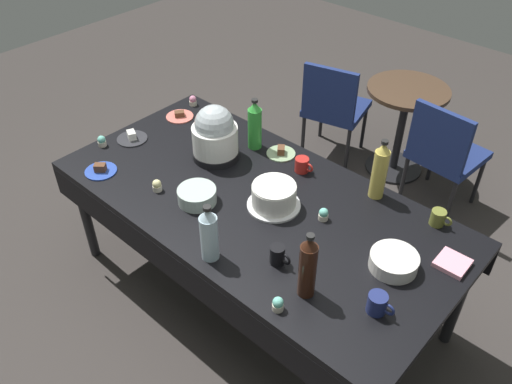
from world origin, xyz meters
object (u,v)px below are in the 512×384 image
dessert_plate_sage (281,152)px  coffee_mug_navy (378,304)px  dessert_plate_cobalt (101,170)px  cupcake_mint (193,101)px  cupcake_vanilla (323,214)px  coffee_mug_olive (438,218)px  dessert_plate_coral (180,116)px  coffee_mug_black (278,255)px  soda_bottle_lime_soda (255,125)px  frosted_layer_cake (274,196)px  coffee_mug_red (302,165)px  soda_bottle_ginger_ale (380,171)px  ceramic_snack_bowl (394,262)px  slow_cooker (215,135)px  cupcake_lemon (214,120)px  round_cafe_table (404,115)px  soda_bottle_water (209,234)px  cupcake_rose (278,304)px  soda_bottle_cola (308,267)px  cupcake_cocoa (157,186)px  maroon_chair_right (444,151)px  glass_salad_bowl (197,195)px  potluck_table (256,208)px  dessert_plate_charcoal (132,137)px  cupcake_berry (102,141)px  maroon_chair_left (334,105)px

dessert_plate_sage → coffee_mug_navy: 1.21m
dessert_plate_cobalt → cupcake_mint: 0.88m
cupcake_vanilla → coffee_mug_olive: bearing=38.5°
dessert_plate_coral → coffee_mug_navy: size_ratio=1.43×
coffee_mug_black → soda_bottle_lime_soda: bearing=138.7°
frosted_layer_cake → coffee_mug_red: frosted_layer_cake is taller
dessert_plate_sage → coffee_mug_olive: 0.97m
soda_bottle_ginger_ale → cupcake_mint: bearing=180.0°
cupcake_vanilla → coffee_mug_navy: size_ratio=0.54×
dessert_plate_cobalt → soda_bottle_ginger_ale: (1.26, 0.86, 0.15)m
dessert_plate_sage → cupcake_mint: size_ratio=2.54×
ceramic_snack_bowl → slow_cooker: bearing=176.6°
coffee_mug_red → cupcake_lemon: bearing=178.9°
dessert_plate_coral → cupcake_lemon: (0.24, 0.09, 0.02)m
coffee_mug_olive → round_cafe_table: coffee_mug_olive is taller
soda_bottle_water → coffee_mug_black: soda_bottle_water is taller
cupcake_rose → soda_bottle_cola: size_ratio=0.20×
cupcake_lemon → coffee_mug_olive: (1.50, 0.09, 0.01)m
cupcake_cocoa → soda_bottle_water: size_ratio=0.22×
dessert_plate_cobalt → maroon_chair_right: bearing=57.4°
glass_salad_bowl → coffee_mug_navy: coffee_mug_navy is taller
dessert_plate_coral → cupcake_lemon: 0.25m
potluck_table → maroon_chair_right: size_ratio=2.59×
cupcake_mint → coffee_mug_black: size_ratio=0.60×
cupcake_mint → maroon_chair_right: (1.38, 1.03, -0.29)m
dessert_plate_cobalt → cupcake_vanilla: bearing=24.0°
slow_cooker → ceramic_snack_bowl: slow_cooker is taller
dessert_plate_charcoal → coffee_mug_olive: 1.83m
cupcake_berry → round_cafe_table: (0.98, 1.95, -0.28)m
frosted_layer_cake → dessert_plate_sage: bearing=125.6°
cupcake_berry → coffee_mug_navy: size_ratio=0.54×
cupcake_mint → soda_bottle_ginger_ale: 1.44m
glass_salad_bowl → coffee_mug_navy: bearing=0.8°
soda_bottle_ginger_ale → cupcake_lemon: bearing=-176.0°
maroon_chair_left → soda_bottle_ginger_ale: bearing=-46.4°
glass_salad_bowl → dessert_plate_charcoal: (-0.73, 0.13, -0.03)m
dessert_plate_cobalt → soda_bottle_cola: (1.40, 0.09, 0.15)m
coffee_mug_olive → maroon_chair_right: bearing=111.8°
dessert_plate_coral → cupcake_lemon: cupcake_lemon is taller
dessert_plate_cobalt → soda_bottle_lime_soda: 0.92m
slow_cooker → soda_bottle_water: slow_cooker is taller
dessert_plate_charcoal → soda_bottle_water: size_ratio=0.61×
soda_bottle_water → cupcake_vanilla: bearing=67.5°
coffee_mug_olive → cupcake_berry: bearing=-158.7°
cupcake_lemon → coffee_mug_black: (1.08, -0.65, 0.02)m
slow_cooker → maroon_chair_left: 1.41m
glass_salad_bowl → maroon_chair_left: size_ratio=0.24×
glass_salad_bowl → cupcake_vanilla: 0.66m
cupcake_vanilla → maroon_chair_left: maroon_chair_left is taller
dessert_plate_coral → round_cafe_table: 1.69m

